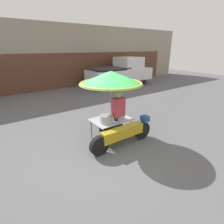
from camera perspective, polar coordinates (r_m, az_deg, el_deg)
ground_plane at (r=5.18m, az=-3.16°, el=-11.94°), size 36.00×36.00×0.00m
shopfront_building at (r=13.37m, az=-26.68°, el=15.64°), size 28.00×2.06×4.30m
vendor_motorcycle_cart at (r=5.10m, az=0.12°, el=7.92°), size 2.16×1.86×2.14m
vendor_person at (r=5.32m, az=2.04°, el=-0.41°), size 0.38×0.22×1.58m
pickup_truck at (r=13.61m, az=3.10°, el=12.87°), size 5.05×1.93×2.07m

